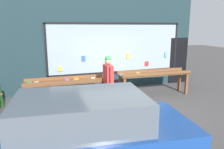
{
  "coord_description": "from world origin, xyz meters",
  "views": [
    {
      "loc": [
        -2.43,
        -6.33,
        2.59
      ],
      "look_at": [
        -0.12,
        0.68,
        0.98
      ],
      "focal_mm": 35.0,
      "sensor_mm": 36.0,
      "label": 1
    }
  ],
  "objects": [
    {
      "name": "small_dog",
      "position": [
        0.03,
        0.11,
        0.27
      ],
      "size": [
        0.39,
        0.55,
        0.39
      ],
      "rotation": [
        0.0,
        0.0,
        1.07
      ],
      "color": "#99724C",
      "rests_on": "ground_plane"
    },
    {
      "name": "person_browsing",
      "position": [
        -0.39,
        0.24,
        1.0
      ],
      "size": [
        0.23,
        0.67,
        1.7
      ],
      "rotation": [
        0.0,
        0.0,
        1.6
      ],
      "color": "black",
      "rests_on": "ground_plane"
    },
    {
      "name": "shopfront_facade",
      "position": [
        0.08,
        2.39,
        1.87
      ],
      "size": [
        8.32,
        0.29,
        3.77
      ],
      "color": "#192D33",
      "rests_on": "ground_plane"
    },
    {
      "name": "ground_plane",
      "position": [
        0.0,
        0.0,
        0.0
      ],
      "size": [
        40.0,
        40.0,
        0.0
      ],
      "primitive_type": "plane",
      "color": "#474444"
    },
    {
      "name": "parked_car",
      "position": [
        -1.81,
        -2.69,
        0.74
      ],
      "size": [
        4.24,
        2.2,
        1.41
      ],
      "rotation": [
        0.0,
        0.0,
        -0.1
      ],
      "color": "navy",
      "rests_on": "ground_plane"
    },
    {
      "name": "display_table_left",
      "position": [
        -1.63,
        0.88,
        0.74
      ],
      "size": [
        2.79,
        0.79,
        0.91
      ],
      "color": "brown",
      "rests_on": "ground_plane"
    },
    {
      "name": "display_table_right",
      "position": [
        1.64,
        0.88,
        0.78
      ],
      "size": [
        2.79,
        0.75,
        0.96
      ],
      "color": "brown",
      "rests_on": "ground_plane"
    }
  ]
}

